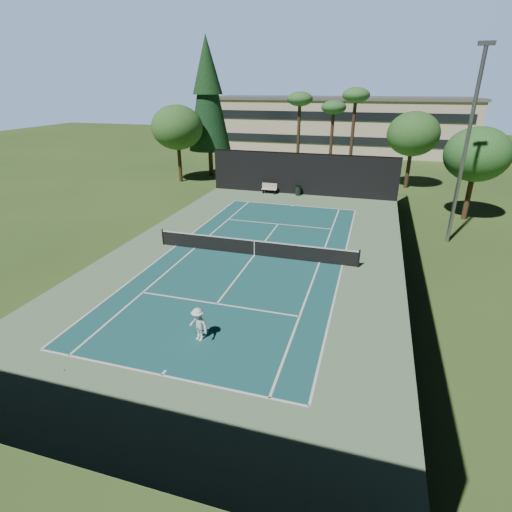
{
  "coord_description": "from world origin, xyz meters",
  "views": [
    {
      "loc": [
        6.7,
        -22.22,
        9.87
      ],
      "look_at": [
        1.0,
        -3.0,
        1.3
      ],
      "focal_mm": 28.0,
      "sensor_mm": 36.0,
      "label": 1
    }
  ],
  "objects": [
    {
      "name": "palm_a",
      "position": [
        -2.0,
        24.0,
        8.19
      ],
      "size": [
        2.8,
        2.8,
        9.32
      ],
      "color": "#402D1B",
      "rests_on": "ground"
    },
    {
      "name": "palm_b",
      "position": [
        1.5,
        26.0,
        7.36
      ],
      "size": [
        2.8,
        2.8,
        8.42
      ],
      "color": "#432E1C",
      "rests_on": "ground"
    },
    {
      "name": "tennis_ball_b",
      "position": [
        -1.59,
        1.43,
        0.03
      ],
      "size": [
        0.07,
        0.07,
        0.07
      ],
      "primitive_type": "sphere",
      "color": "#ADCB2E",
      "rests_on": "ground"
    },
    {
      "name": "decid_tree_b",
      "position": [
        14.0,
        12.0,
        5.08
      ],
      "size": [
        4.8,
        4.8,
        7.14
      ],
      "color": "#4C3320",
      "rests_on": "ground"
    },
    {
      "name": "pine_tree",
      "position": [
        -12.0,
        22.0,
        9.55
      ],
      "size": [
        4.8,
        4.8,
        15.0
      ],
      "color": "#402F1B",
      "rests_on": "ground"
    },
    {
      "name": "ground",
      "position": [
        0.0,
        0.0,
        0.0
      ],
      "size": [
        160.0,
        160.0,
        0.0
      ],
      "primitive_type": "plane",
      "color": "#33511E",
      "rests_on": "ground"
    },
    {
      "name": "fence",
      "position": [
        0.0,
        0.06,
        2.01
      ],
      "size": [
        18.04,
        32.05,
        4.03
      ],
      "color": "black",
      "rests_on": "ground"
    },
    {
      "name": "tennis_ball_c",
      "position": [
        2.81,
        1.75,
        0.04
      ],
      "size": [
        0.08,
        0.08,
        0.08
      ],
      "primitive_type": "sphere",
      "color": "#CDF237",
      "rests_on": "ground"
    },
    {
      "name": "apron_slab",
      "position": [
        0.0,
        0.0,
        0.01
      ],
      "size": [
        18.0,
        32.0,
        0.01
      ],
      "primitive_type": "cube",
      "color": "#63855D",
      "rests_on": "ground"
    },
    {
      "name": "decid_tree_c",
      "position": [
        -14.0,
        18.0,
        5.76
      ],
      "size": [
        5.44,
        5.44,
        8.09
      ],
      "color": "#452F1D",
      "rests_on": "ground"
    },
    {
      "name": "decid_tree_a",
      "position": [
        10.0,
        22.0,
        5.42
      ],
      "size": [
        5.12,
        5.12,
        7.62
      ],
      "color": "#412A1B",
      "rests_on": "ground"
    },
    {
      "name": "tennis_ball_a",
      "position": [
        -3.68,
        -12.69,
        0.04
      ],
      "size": [
        0.07,
        0.07,
        0.07
      ],
      "primitive_type": "sphere",
      "color": "#D4E734",
      "rests_on": "ground"
    },
    {
      "name": "campus_building",
      "position": [
        0.0,
        45.98,
        4.21
      ],
      "size": [
        40.5,
        12.5,
        8.3
      ],
      "color": "beige",
      "rests_on": "ground"
    },
    {
      "name": "park_bench",
      "position": [
        -3.11,
        15.48,
        0.55
      ],
      "size": [
        1.5,
        0.45,
        1.02
      ],
      "color": "beige",
      "rests_on": "ground"
    },
    {
      "name": "tennis_ball_d",
      "position": [
        -6.75,
        2.09,
        0.03
      ],
      "size": [
        0.06,
        0.06,
        0.06
      ],
      "primitive_type": "sphere",
      "color": "#E3F237",
      "rests_on": "ground"
    },
    {
      "name": "court_lines",
      "position": [
        0.0,
        0.0,
        0.02
      ],
      "size": [
        11.07,
        23.87,
        0.01
      ],
      "color": "white",
      "rests_on": "ground"
    },
    {
      "name": "tennis_net",
      "position": [
        0.0,
        0.0,
        0.56
      ],
      "size": [
        12.9,
        0.1,
        1.1
      ],
      "color": "black",
      "rests_on": "ground"
    },
    {
      "name": "trash_bin",
      "position": [
        -0.24,
        15.59,
        0.48
      ],
      "size": [
        0.56,
        0.56,
        0.95
      ],
      "color": "black",
      "rests_on": "ground"
    },
    {
      "name": "palm_c",
      "position": [
        4.0,
        23.0,
        8.6
      ],
      "size": [
        2.8,
        2.8,
        9.77
      ],
      "color": "#422C1C",
      "rests_on": "ground"
    },
    {
      "name": "light_pole",
      "position": [
        12.0,
        6.0,
        6.46
      ],
      "size": [
        0.9,
        0.25,
        12.22
      ],
      "color": "gray",
      "rests_on": "ground"
    },
    {
      "name": "court_surface",
      "position": [
        0.0,
        0.0,
        0.01
      ],
      "size": [
        10.97,
        23.77,
        0.01
      ],
      "primitive_type": "cube",
      "color": "#1A5455",
      "rests_on": "ground"
    },
    {
      "name": "player",
      "position": [
        0.4,
        -9.39,
        0.75
      ],
      "size": [
        1.11,
        0.88,
        1.51
      ],
      "primitive_type": "imported",
      "rotation": [
        0.0,
        0.0,
        -0.37
      ],
      "color": "white",
      "rests_on": "ground"
    }
  ]
}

